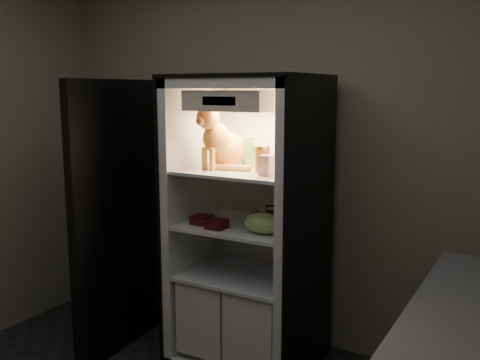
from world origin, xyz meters
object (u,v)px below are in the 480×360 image
object	(u,v)px
mayo_tub	(259,157)
soda_can_b	(289,220)
condiment_jar	(255,215)
berry_box_left	(202,220)
soda_can_a	(271,213)
refrigerator	(250,244)
tabby_cat	(222,143)
salsa_jar	(262,159)
pepper_jar	(293,153)
berry_box_right	(217,224)
cream_carton	(266,165)
soda_can_c	(271,218)
grape_bag	(263,223)
parmesan_shaker	(248,152)

from	to	relation	value
mayo_tub	soda_can_b	bearing A→B (deg)	-21.03
soda_can_b	condiment_jar	bearing A→B (deg)	171.50
mayo_tub	berry_box_left	distance (m)	0.55
soda_can_a	refrigerator	bearing A→B (deg)	-166.17
refrigerator	tabby_cat	world-z (taller)	refrigerator
refrigerator	tabby_cat	xyz separation A→B (m)	(-0.15, -0.09, 0.66)
soda_can_a	soda_can_b	world-z (taller)	soda_can_a
soda_can_a	salsa_jar	bearing A→B (deg)	-85.15
tabby_cat	soda_can_b	world-z (taller)	tabby_cat
salsa_jar	refrigerator	bearing A→B (deg)	142.50
pepper_jar	mayo_tub	bearing A→B (deg)	169.12
salsa_jar	berry_box_right	distance (m)	0.49
refrigerator	cream_carton	xyz separation A→B (m)	(0.22, -0.21, 0.56)
soda_can_c	grape_bag	bearing A→B (deg)	-87.15
salsa_jar	soda_can_c	world-z (taller)	salsa_jar
salsa_jar	cream_carton	bearing A→B (deg)	-51.68
pepper_jar	tabby_cat	bearing A→B (deg)	-165.13
cream_carton	soda_can_a	bearing A→B (deg)	109.52
soda_can_a	berry_box_right	xyz separation A→B (m)	(-0.23, -0.29, -0.04)
tabby_cat	cream_carton	xyz separation A→B (m)	(0.37, -0.12, -0.10)
grape_bag	pepper_jar	bearing A→B (deg)	70.33
tabby_cat	pepper_jar	size ratio (longest dim) A/B	1.92
parmesan_shaker	berry_box_right	world-z (taller)	parmesan_shaker
tabby_cat	soda_can_c	world-z (taller)	tabby_cat
berry_box_right	salsa_jar	bearing A→B (deg)	29.57
tabby_cat	parmesan_shaker	world-z (taller)	tabby_cat
grape_bag	berry_box_left	bearing A→B (deg)	-179.14
grape_bag	condiment_jar	bearing A→B (deg)	128.42
condiment_jar	berry_box_left	size ratio (longest dim) A/B	0.73
mayo_tub	salsa_jar	world-z (taller)	salsa_jar
berry_box_right	grape_bag	bearing A→B (deg)	9.68
refrigerator	grape_bag	distance (m)	0.36
berry_box_left	condiment_jar	bearing A→B (deg)	40.68
mayo_tub	soda_can_a	size ratio (longest dim) A/B	0.97
tabby_cat	condiment_jar	xyz separation A→B (m)	(0.18, 0.10, -0.47)
pepper_jar	soda_can_b	bearing A→B (deg)	-86.34
mayo_tub	salsa_jar	size ratio (longest dim) A/B	0.80
cream_carton	berry_box_left	bearing A→B (deg)	-179.87
mayo_tub	grape_bag	bearing A→B (deg)	-57.23
tabby_cat	berry_box_left	world-z (taller)	tabby_cat
cream_carton	soda_can_c	bearing A→B (deg)	101.35
refrigerator	soda_can_c	xyz separation A→B (m)	(0.20, -0.09, 0.21)
soda_can_c	tabby_cat	bearing A→B (deg)	179.85
tabby_cat	parmesan_shaker	bearing A→B (deg)	53.98
refrigerator	berry_box_right	distance (m)	0.32
refrigerator	condiment_jar	world-z (taller)	refrigerator
salsa_jar	cream_carton	world-z (taller)	salsa_jar
refrigerator	parmesan_shaker	size ratio (longest dim) A/B	9.41
refrigerator	salsa_jar	bearing A→B (deg)	-37.50
soda_can_b	tabby_cat	bearing A→B (deg)	-171.75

